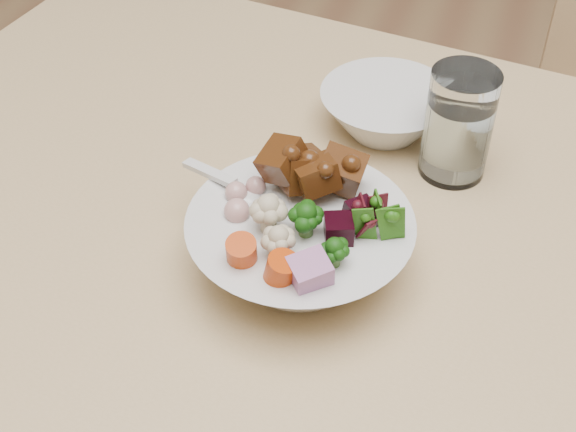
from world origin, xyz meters
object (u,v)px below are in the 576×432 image
at_px(dining_table, 487,356).
at_px(water_glass, 458,128).
at_px(food_bowl, 302,241).
at_px(side_bowl, 386,111).

distance_m(dining_table, water_glass, 0.23).
xyz_separation_m(food_bowl, water_glass, (0.11, 0.18, 0.02)).
distance_m(food_bowl, side_bowl, 0.23).
distance_m(food_bowl, water_glass, 0.21).
height_order(dining_table, water_glass, water_glass).
bearing_deg(food_bowl, dining_table, 1.80).
height_order(food_bowl, water_glass, water_glass).
bearing_deg(side_bowl, water_glass, -30.55).
distance_m(water_glass, side_bowl, 0.10).
bearing_deg(food_bowl, water_glass, 59.52).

